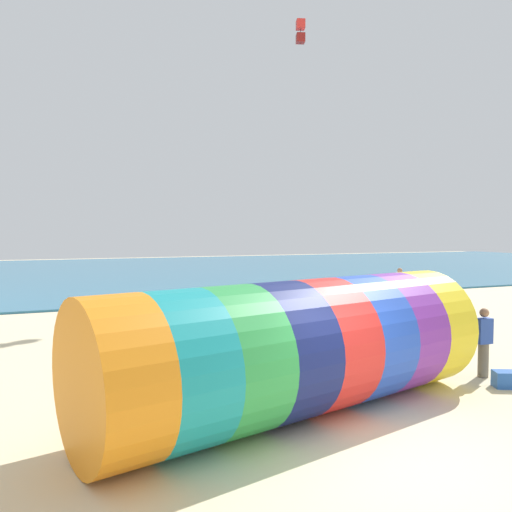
% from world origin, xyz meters
% --- Properties ---
extents(ground_plane, '(120.00, 120.00, 0.00)m').
position_xyz_m(ground_plane, '(0.00, 0.00, 0.00)').
color(ground_plane, beige).
extents(sea, '(120.00, 40.00, 0.10)m').
position_xyz_m(sea, '(0.00, 36.88, 0.05)').
color(sea, teal).
rests_on(sea, ground).
extents(giant_inflatable_tube, '(8.45, 4.37, 2.52)m').
position_xyz_m(giant_inflatable_tube, '(-0.60, 2.36, 1.26)').
color(giant_inflatable_tube, orange).
rests_on(giant_inflatable_tube, ground).
extents(kite_handler, '(0.38, 0.25, 1.63)m').
position_xyz_m(kite_handler, '(4.54, 2.85, 0.83)').
color(kite_handler, '#726651').
rests_on(kite_handler, ground).
extents(kite_red_box, '(0.54, 0.54, 1.24)m').
position_xyz_m(kite_red_box, '(7.21, 17.57, 13.72)').
color(kite_red_box, red).
extents(bystander_far_left, '(0.41, 0.40, 1.76)m').
position_xyz_m(bystander_far_left, '(9.83, 12.66, 0.91)').
color(bystander_far_left, '#726651').
rests_on(bystander_far_left, ground).
extents(cooler_box, '(0.62, 0.55, 0.36)m').
position_xyz_m(cooler_box, '(4.38, 2.06, 0.18)').
color(cooler_box, '#2659B2').
rests_on(cooler_box, ground).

